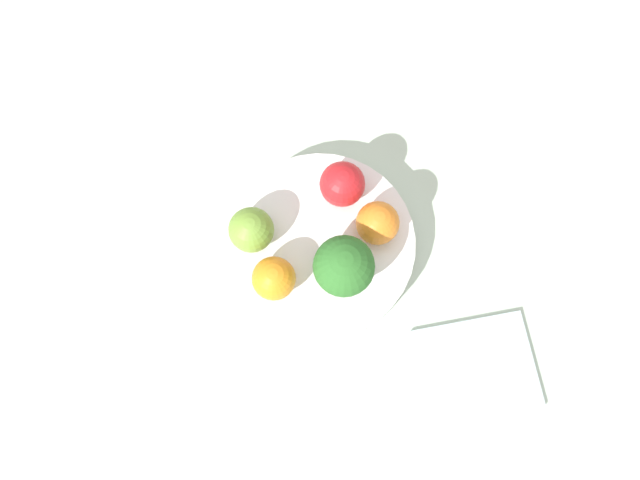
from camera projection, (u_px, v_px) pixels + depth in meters
The scene contains 9 objects.
ground_plane at pixel (320, 255), 0.73m from camera, with size 6.00×6.00×0.00m, color gray.
table_surface at pixel (320, 253), 0.72m from camera, with size 1.20×1.20×0.02m.
bowl at pixel (320, 247), 0.70m from camera, with size 0.21×0.21×0.04m.
broccoli at pixel (344, 266), 0.63m from camera, with size 0.06×0.06×0.07m.
apple_red at pixel (342, 184), 0.67m from camera, with size 0.05×0.05×0.05m.
apple_green at pixel (251, 230), 0.66m from camera, with size 0.05×0.05×0.05m.
orange_front at pixel (274, 278), 0.64m from camera, with size 0.05×0.05×0.05m.
orange_back at pixel (376, 219), 0.66m from camera, with size 0.05×0.05×0.05m.
napkin at pixel (477, 368), 0.68m from camera, with size 0.11×0.13×0.01m.
Camera 1 is at (0.17, -0.04, 0.71)m, focal length 35.00 mm.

